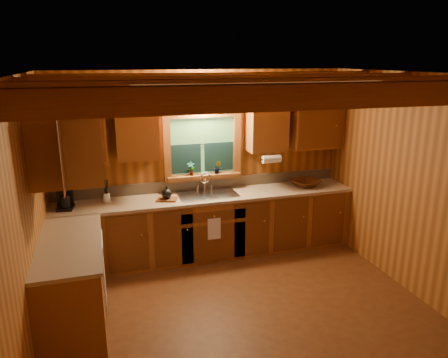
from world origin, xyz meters
name	(u,v)px	position (x,y,z in m)	size (l,w,h in m)	color
room	(246,204)	(0.00, 0.00, 1.30)	(4.20, 4.20, 4.20)	#5C3216
ceiling_beams	(248,86)	(0.00, 0.00, 2.49)	(4.20, 2.54, 0.18)	brown
base_cabinets	(178,239)	(-0.49, 1.28, 0.43)	(4.20, 2.22, 0.86)	brown
countertop	(178,207)	(-0.48, 1.29, 0.88)	(4.20, 2.24, 0.04)	tan
backsplash	(203,184)	(0.00, 1.89, 0.98)	(4.20, 0.02, 0.16)	tan
dishwasher_panel	(103,270)	(-1.47, 0.68, 0.43)	(0.02, 0.60, 0.80)	white
upper_cabinets	(167,132)	(-0.56, 1.42, 1.84)	(4.19, 1.77, 0.78)	brown
window	(203,147)	(0.00, 1.87, 1.53)	(1.12, 0.08, 1.00)	brown
window_sill	(204,176)	(0.00, 1.82, 1.12)	(1.06, 0.14, 0.04)	brown
wall_sconce	(204,103)	(0.00, 1.75, 2.16)	(0.45, 0.21, 0.17)	black
paper_towel_roll	(272,159)	(0.92, 1.53, 1.37)	(0.11, 0.11, 0.27)	white
dish_towel	(214,229)	(0.00, 1.26, 0.52)	(0.18, 0.01, 0.30)	white
sink	(208,198)	(0.00, 1.60, 0.86)	(0.82, 0.48, 0.43)	silver
coffee_maker	(65,195)	(-1.87, 1.59, 1.07)	(0.20, 0.25, 0.35)	black
utensil_crock	(106,197)	(-1.37, 1.66, 0.98)	(0.11, 0.11, 0.32)	silver
cutting_board	(167,199)	(-0.59, 1.53, 0.91)	(0.26, 0.19, 0.02)	#613314
teakettle	(167,194)	(-0.59, 1.53, 0.99)	(0.14, 0.14, 0.17)	black
wicker_basket	(306,183)	(1.51, 1.59, 0.95)	(0.40, 0.40, 0.10)	#48230C
potted_plant_left	(191,169)	(-0.19, 1.81, 1.24)	(0.11, 0.07, 0.20)	#613314
potted_plant_right	(217,167)	(0.20, 1.81, 1.23)	(0.10, 0.08, 0.19)	#613314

